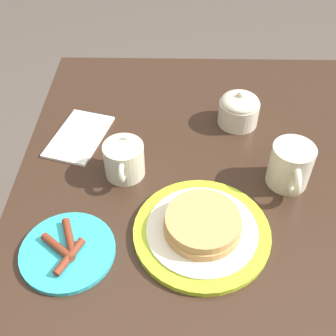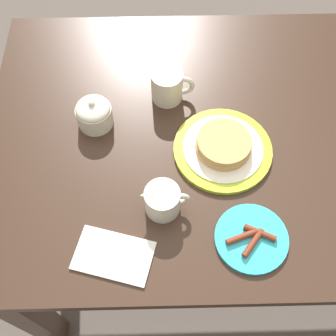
{
  "view_description": "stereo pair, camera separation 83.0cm",
  "coord_description": "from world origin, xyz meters",
  "px_view_note": "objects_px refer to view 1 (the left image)",
  "views": [
    {
      "loc": [
        0.43,
        -0.11,
        1.37
      ],
      "look_at": [
        -0.16,
        -0.12,
        0.77
      ],
      "focal_mm": 45.0,
      "sensor_mm": 36.0,
      "label": 1
    },
    {
      "loc": [
        -0.17,
        -0.61,
        1.64
      ],
      "look_at": [
        -0.16,
        -0.12,
        0.77
      ],
      "focal_mm": 45.0,
      "sensor_mm": 36.0,
      "label": 2
    }
  ],
  "objects_px": {
    "side_plate_bacon": "(67,251)",
    "sugar_bowl": "(239,109)",
    "coffee_mug": "(291,166)",
    "creamer_pitcher": "(124,159)",
    "pancake_plate": "(202,228)",
    "napkin": "(79,136)"
  },
  "relations": [
    {
      "from": "pancake_plate",
      "to": "coffee_mug",
      "type": "height_order",
      "value": "coffee_mug"
    },
    {
      "from": "sugar_bowl",
      "to": "creamer_pitcher",
      "type": "bearing_deg",
      "value": -55.61
    },
    {
      "from": "sugar_bowl",
      "to": "napkin",
      "type": "bearing_deg",
      "value": -80.5
    },
    {
      "from": "side_plate_bacon",
      "to": "sugar_bowl",
      "type": "bearing_deg",
      "value": 138.08
    },
    {
      "from": "pancake_plate",
      "to": "napkin",
      "type": "distance_m",
      "value": 0.37
    },
    {
      "from": "side_plate_bacon",
      "to": "sugar_bowl",
      "type": "xyz_separation_m",
      "value": [
        -0.37,
        0.33,
        0.03
      ]
    },
    {
      "from": "side_plate_bacon",
      "to": "pancake_plate",
      "type": "bearing_deg",
      "value": 100.71
    },
    {
      "from": "creamer_pitcher",
      "to": "pancake_plate",
      "type": "bearing_deg",
      "value": 44.62
    },
    {
      "from": "creamer_pitcher",
      "to": "sugar_bowl",
      "type": "distance_m",
      "value": 0.3
    },
    {
      "from": "coffee_mug",
      "to": "napkin",
      "type": "distance_m",
      "value": 0.46
    },
    {
      "from": "coffee_mug",
      "to": "side_plate_bacon",
      "type": "bearing_deg",
      "value": -66.69
    },
    {
      "from": "side_plate_bacon",
      "to": "napkin",
      "type": "distance_m",
      "value": 0.31
    },
    {
      "from": "pancake_plate",
      "to": "side_plate_bacon",
      "type": "height_order",
      "value": "pancake_plate"
    },
    {
      "from": "side_plate_bacon",
      "to": "napkin",
      "type": "height_order",
      "value": "side_plate_bacon"
    },
    {
      "from": "coffee_mug",
      "to": "creamer_pitcher",
      "type": "relative_size",
      "value": 0.99
    },
    {
      "from": "coffee_mug",
      "to": "sugar_bowl",
      "type": "distance_m",
      "value": 0.21
    },
    {
      "from": "pancake_plate",
      "to": "creamer_pitcher",
      "type": "relative_size",
      "value": 2.12
    },
    {
      "from": "sugar_bowl",
      "to": "napkin",
      "type": "distance_m",
      "value": 0.37
    },
    {
      "from": "pancake_plate",
      "to": "sugar_bowl",
      "type": "xyz_separation_m",
      "value": [
        -0.32,
        0.1,
        0.02
      ]
    },
    {
      "from": "pancake_plate",
      "to": "side_plate_bacon",
      "type": "bearing_deg",
      "value": -79.29
    },
    {
      "from": "side_plate_bacon",
      "to": "creamer_pitcher",
      "type": "bearing_deg",
      "value": 157.37
    },
    {
      "from": "pancake_plate",
      "to": "coffee_mug",
      "type": "relative_size",
      "value": 2.15
    }
  ]
}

